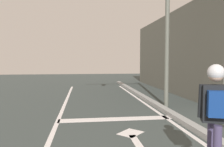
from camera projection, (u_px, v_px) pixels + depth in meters
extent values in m
cube|color=silver|center=(49.00, 142.00, 4.63)|extent=(0.12, 20.00, 0.01)
cube|color=silver|center=(191.00, 135.00, 5.05)|extent=(0.12, 20.00, 0.01)
cube|color=silver|center=(116.00, 119.00, 6.45)|extent=(3.32, 0.40, 0.01)
cube|color=silver|center=(140.00, 147.00, 4.37)|extent=(0.16, 1.40, 0.01)
cube|color=silver|center=(131.00, 133.00, 5.21)|extent=(0.71, 0.71, 0.01)
cube|color=#959896|center=(202.00, 132.00, 5.07)|extent=(0.24, 24.00, 0.14)
cylinder|color=#453C5F|center=(211.00, 143.00, 3.33)|extent=(0.11, 0.11, 0.76)
cube|color=black|center=(215.00, 103.00, 3.12)|extent=(0.40, 0.29, 0.53)
cylinder|color=black|center=(201.00, 101.00, 3.19)|extent=(0.07, 0.10, 0.49)
sphere|color=beige|center=(216.00, 74.00, 3.10)|extent=(0.21, 0.21, 0.21)
sphere|color=silver|center=(216.00, 72.00, 3.10)|extent=(0.24, 0.24, 0.24)
cube|color=navy|center=(218.00, 104.00, 2.98)|extent=(0.29, 0.22, 0.36)
cylinder|color=#5E6258|center=(167.00, 34.00, 8.06)|extent=(0.16, 0.16, 5.37)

